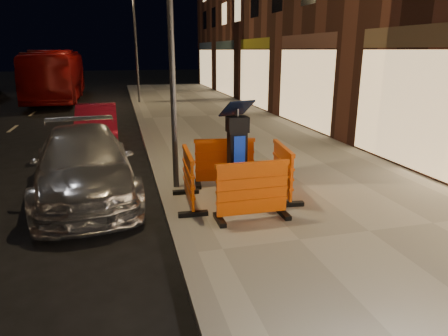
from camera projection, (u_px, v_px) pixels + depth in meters
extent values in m
plane|color=black|center=(188.00, 262.00, 5.85)|extent=(120.00, 120.00, 0.00)
cube|color=gray|center=(369.00, 235.00, 6.55)|extent=(6.00, 60.00, 0.15)
cube|color=slate|center=(188.00, 258.00, 5.83)|extent=(0.30, 60.00, 0.15)
cube|color=black|center=(237.00, 154.00, 7.63)|extent=(0.63, 0.63, 1.85)
cube|color=#EC5307|center=(252.00, 191.00, 6.86)|extent=(1.32, 0.55, 1.03)
cube|color=#EC5307|center=(225.00, 162.00, 8.63)|extent=(1.38, 0.72, 1.03)
cube|color=#EC5307|center=(189.00, 179.00, 7.52)|extent=(0.61, 1.35, 1.03)
cube|color=#EC5307|center=(282.00, 171.00, 7.97)|extent=(0.70, 1.38, 1.03)
imported|color=silver|center=(87.00, 195.00, 8.56)|extent=(2.41, 4.97, 1.40)
imported|color=maroon|center=(99.00, 141.00, 13.63)|extent=(1.37, 3.76, 1.23)
imported|color=maroon|center=(59.00, 100.00, 24.84)|extent=(2.70, 10.79, 3.00)
cylinder|color=#3F3F44|center=(171.00, 42.00, 7.80)|extent=(0.12, 0.12, 6.00)
cylinder|color=#3F3F44|center=(136.00, 47.00, 21.72)|extent=(0.12, 0.12, 6.00)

